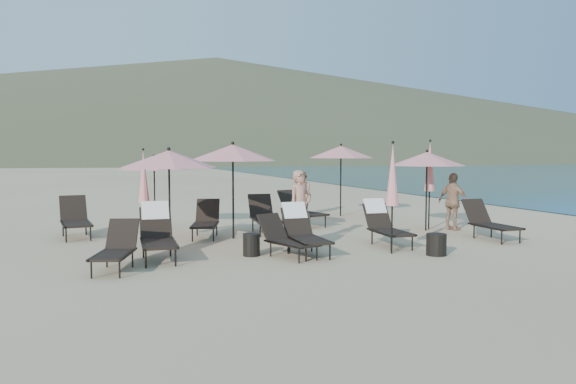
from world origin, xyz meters
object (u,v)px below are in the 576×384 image
object	(u,v)px
lounger_3	(303,230)
lounger_9	(301,209)
umbrella_closed_1	(430,167)
lounger_7	(206,220)
lounger_1	(157,232)
beachgoer_a	(300,207)
lounger_8	(264,215)
lounger_4	(385,224)
beachgoer_c	(453,202)
lounger_0	(116,248)
umbrella_open_4	(341,152)
umbrella_open_3	(154,163)
umbrella_open_1	(233,153)
umbrella_open_0	(169,159)
umbrella_closed_2	(144,177)
lounger_6	(75,218)
beachgoer_b	(302,193)
umbrella_open_2	(427,159)
side_table_1	(436,245)
umbrella_closed_0	(393,175)
lounger_2	(286,238)
lounger_5	(490,221)
side_table_0	(251,245)

from	to	relation	value
lounger_3	lounger_9	bearing A→B (deg)	70.75
lounger_3	umbrella_closed_1	bearing A→B (deg)	27.58
lounger_7	umbrella_closed_1	size ratio (longest dim) A/B	0.68
lounger_1	beachgoer_a	size ratio (longest dim) A/B	1.04
lounger_7	lounger_8	xyz separation A→B (m)	(1.67, 0.32, 0.03)
lounger_4	beachgoer_c	distance (m)	3.45
lounger_0	umbrella_open_4	xyz separation A→B (m)	(7.63, 6.78, 1.78)
umbrella_open_3	umbrella_open_1	bearing A→B (deg)	-53.99
umbrella_open_1	umbrella_open_0	bearing A→B (deg)	-145.77
lounger_4	beachgoer_c	xyz separation A→B (m)	(3.04, 1.61, 0.30)
lounger_9	umbrella_open_4	bearing A→B (deg)	26.47
lounger_8	umbrella_closed_1	distance (m)	4.85
umbrella_open_4	umbrella_closed_2	size ratio (longest dim) A/B	1.09
lounger_6	lounger_9	size ratio (longest dim) A/B	0.98
umbrella_open_0	beachgoer_c	world-z (taller)	umbrella_open_0
umbrella_open_1	beachgoer_b	bearing A→B (deg)	51.34
umbrella_closed_2	beachgoer_b	xyz separation A→B (m)	(5.67, 4.35, -0.82)
umbrella_open_2	side_table_1	bearing A→B (deg)	-119.74
lounger_0	umbrella_open_0	bearing A→B (deg)	73.04
umbrella_closed_0	side_table_1	bearing A→B (deg)	-31.15
lounger_9	umbrella_closed_2	xyz separation A→B (m)	(-4.70, -1.86, 1.11)
lounger_6	umbrella_open_3	distance (m)	2.62
umbrella_open_3	beachgoer_c	bearing A→B (deg)	-19.93
lounger_7	umbrella_open_0	world-z (taller)	umbrella_open_0
umbrella_open_1	umbrella_closed_2	xyz separation A→B (m)	(-2.18, 0.02, -0.58)
lounger_7	lounger_9	world-z (taller)	lounger_9
lounger_9	umbrella_open_2	bearing A→B (deg)	-51.83
umbrella_open_2	lounger_8	bearing A→B (deg)	165.46
umbrella_open_2	beachgoer_b	bearing A→B (deg)	112.47
lounger_0	beachgoer_b	size ratio (longest dim) A/B	1.07
umbrella_open_1	beachgoer_b	xyz separation A→B (m)	(3.49, 4.37, -1.40)
lounger_2	lounger_5	distance (m)	5.62
umbrella_open_3	umbrella_closed_0	xyz separation A→B (m)	(4.41, -5.54, -0.19)
lounger_3	lounger_0	bearing A→B (deg)	-172.72
umbrella_open_1	side_table_1	size ratio (longest dim) A/B	5.31
lounger_1	lounger_2	size ratio (longest dim) A/B	1.15
lounger_0	lounger_2	xyz separation A→B (m)	(3.39, 0.20, -0.01)
lounger_0	lounger_8	bearing A→B (deg)	60.30
lounger_6	side_table_0	bearing A→B (deg)	-54.60
umbrella_open_1	umbrella_closed_1	distance (m)	5.66
lounger_7	beachgoer_a	distance (m)	2.71
lounger_5	lounger_9	xyz separation A→B (m)	(-3.52, 4.10, 0.03)
beachgoer_b	beachgoer_c	world-z (taller)	beachgoer_c
beachgoer_b	side_table_0	bearing A→B (deg)	-31.69
lounger_1	umbrella_open_2	world-z (taller)	umbrella_open_2
side_table_1	lounger_6	bearing A→B (deg)	144.22
umbrella_open_2	side_table_1	size ratio (longest dim) A/B	4.89
lounger_7	lounger_8	distance (m)	1.70
umbrella_open_1	lounger_9	bearing A→B (deg)	36.67
lounger_5	beachgoer_c	distance (m)	1.75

